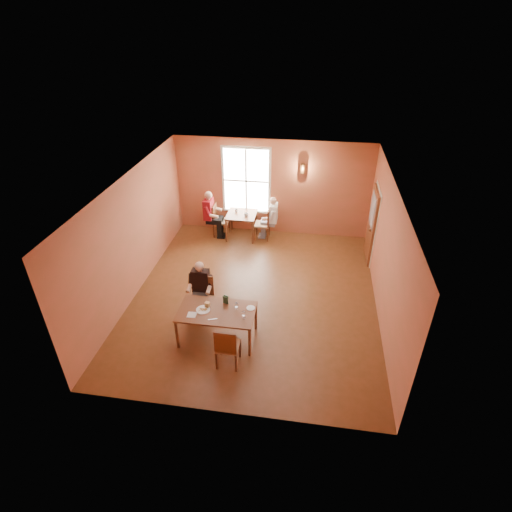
# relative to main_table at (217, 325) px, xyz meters

# --- Properties ---
(ground) EXTENTS (6.00, 7.00, 0.01)m
(ground) POSITION_rel_main_table_xyz_m (0.56, 1.64, -0.38)
(ground) COLOR brown
(ground) RESTS_ON ground
(wall_back) EXTENTS (6.00, 0.04, 3.00)m
(wall_back) POSITION_rel_main_table_xyz_m (0.56, 5.14, 1.12)
(wall_back) COLOR brown
(wall_back) RESTS_ON ground
(wall_front) EXTENTS (6.00, 0.04, 3.00)m
(wall_front) POSITION_rel_main_table_xyz_m (0.56, -1.86, 1.12)
(wall_front) COLOR brown
(wall_front) RESTS_ON ground
(wall_left) EXTENTS (0.04, 7.00, 3.00)m
(wall_left) POSITION_rel_main_table_xyz_m (-2.44, 1.64, 1.12)
(wall_left) COLOR brown
(wall_left) RESTS_ON ground
(wall_right) EXTENTS (0.04, 7.00, 3.00)m
(wall_right) POSITION_rel_main_table_xyz_m (3.56, 1.64, 1.12)
(wall_right) COLOR brown
(wall_right) RESTS_ON ground
(ceiling) EXTENTS (6.00, 7.00, 0.04)m
(ceiling) POSITION_rel_main_table_xyz_m (0.56, 1.64, 2.62)
(ceiling) COLOR white
(ceiling) RESTS_ON wall_back
(window) EXTENTS (1.36, 0.10, 1.96)m
(window) POSITION_rel_main_table_xyz_m (-0.24, 5.09, 1.32)
(window) COLOR white
(window) RESTS_ON wall_back
(door) EXTENTS (0.12, 1.04, 2.10)m
(door) POSITION_rel_main_table_xyz_m (3.50, 3.94, 0.67)
(door) COLOR maroon
(door) RESTS_ON ground
(wall_sconce) EXTENTS (0.16, 0.16, 0.28)m
(wall_sconce) POSITION_rel_main_table_xyz_m (1.46, 5.04, 1.82)
(wall_sconce) COLOR brown
(wall_sconce) RESTS_ON wall_back
(main_table) EXTENTS (1.63, 0.92, 0.76)m
(main_table) POSITION_rel_main_table_xyz_m (0.00, 0.00, 0.00)
(main_table) COLOR brown
(main_table) RESTS_ON ground
(chair_diner_main) EXTENTS (0.45, 0.45, 1.02)m
(chair_diner_main) POSITION_rel_main_table_xyz_m (-0.50, 0.65, 0.13)
(chair_diner_main) COLOR #492B18
(chair_diner_main) RESTS_ON ground
(diner_main) EXTENTS (0.52, 0.52, 1.31)m
(diner_main) POSITION_rel_main_table_xyz_m (-0.50, 0.62, 0.27)
(diner_main) COLOR black
(diner_main) RESTS_ON ground
(chair_empty) EXTENTS (0.45, 0.45, 0.99)m
(chair_empty) POSITION_rel_main_table_xyz_m (0.38, -0.68, 0.12)
(chair_empty) COLOR #471F0E
(chair_empty) RESTS_ON ground
(plate_food) EXTENTS (0.35, 0.35, 0.04)m
(plate_food) POSITION_rel_main_table_xyz_m (-0.29, -0.02, 0.40)
(plate_food) COLOR white
(plate_food) RESTS_ON main_table
(sandwich) EXTENTS (0.11, 0.11, 0.11)m
(sandwich) POSITION_rel_main_table_xyz_m (-0.22, 0.09, 0.44)
(sandwich) COLOR tan
(sandwich) RESTS_ON main_table
(goblet_a) EXTENTS (0.10, 0.10, 0.19)m
(goblet_a) POSITION_rel_main_table_xyz_m (0.41, 0.10, 0.48)
(goblet_a) COLOR white
(goblet_a) RESTS_ON main_table
(goblet_b) EXTENTS (0.09, 0.09, 0.18)m
(goblet_b) POSITION_rel_main_table_xyz_m (0.61, -0.15, 0.47)
(goblet_b) COLOR white
(goblet_b) RESTS_ON main_table
(menu_stand) EXTENTS (0.13, 0.10, 0.19)m
(menu_stand) POSITION_rel_main_table_xyz_m (0.14, 0.28, 0.48)
(menu_stand) COLOR #244128
(menu_stand) RESTS_ON main_table
(knife) EXTENTS (0.19, 0.08, 0.00)m
(knife) POSITION_rel_main_table_xyz_m (-0.02, -0.27, 0.38)
(knife) COLOR silver
(knife) RESTS_ON main_table
(napkin) EXTENTS (0.19, 0.19, 0.01)m
(napkin) POSITION_rel_main_table_xyz_m (-0.48, -0.20, 0.38)
(napkin) COLOR white
(napkin) RESTS_ON main_table
(side_plate) EXTENTS (0.23, 0.23, 0.01)m
(side_plate) POSITION_rel_main_table_xyz_m (0.70, 0.19, 0.39)
(side_plate) COLOR silver
(side_plate) RESTS_ON main_table
(second_table) EXTENTS (0.90, 0.90, 0.79)m
(second_table) POSITION_rel_main_table_xyz_m (-0.32, 4.64, 0.01)
(second_table) COLOR #602F19
(second_table) RESTS_ON ground
(chair_diner_white) EXTENTS (0.45, 0.45, 1.01)m
(chair_diner_white) POSITION_rel_main_table_xyz_m (0.33, 4.64, 0.13)
(chair_diner_white) COLOR #3F2511
(chair_diner_white) RESTS_ON ground
(diner_white) EXTENTS (0.53, 0.53, 1.32)m
(diner_white) POSITION_rel_main_table_xyz_m (0.36, 4.64, 0.28)
(diner_white) COLOR white
(diner_white) RESTS_ON ground
(chair_diner_maroon) EXTENTS (0.46, 0.46, 1.05)m
(chair_diner_maroon) POSITION_rel_main_table_xyz_m (-0.97, 4.64, 0.14)
(chair_diner_maroon) COLOR #472711
(chair_diner_maroon) RESTS_ON ground
(diner_maroon) EXTENTS (0.58, 0.58, 1.46)m
(diner_maroon) POSITION_rel_main_table_xyz_m (-1.00, 4.64, 0.35)
(diner_maroon) COLOR maroon
(diner_maroon) RESTS_ON ground
(cup_a) EXTENTS (0.14, 0.14, 0.10)m
(cup_a) POSITION_rel_main_table_xyz_m (-0.15, 4.50, 0.46)
(cup_a) COLOR white
(cup_a) RESTS_ON second_table
(cup_b) EXTENTS (0.12, 0.12, 0.10)m
(cup_b) POSITION_rel_main_table_xyz_m (-0.50, 4.75, 0.46)
(cup_b) COLOR silver
(cup_b) RESTS_ON second_table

